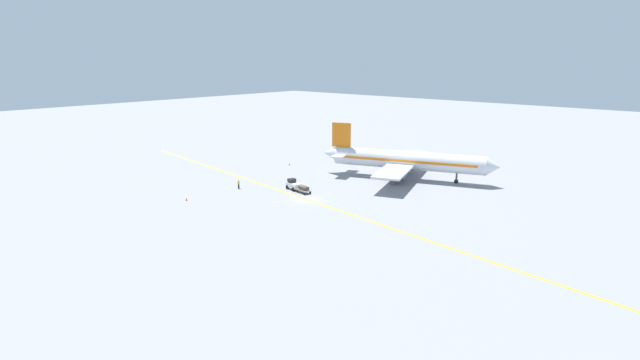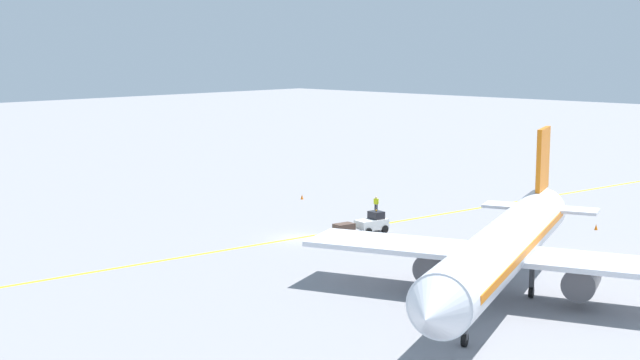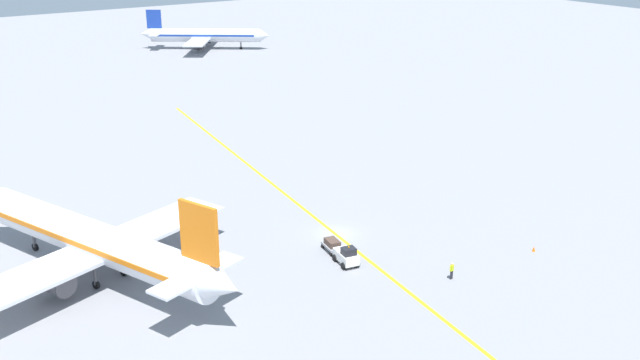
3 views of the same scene
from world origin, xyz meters
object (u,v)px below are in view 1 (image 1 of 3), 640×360
(baggage_cart_trailing, at_px, (304,189))
(traffic_cone_mid_apron, at_px, (186,199))
(airplane_at_gate, at_px, (405,161))
(traffic_cone_near_nose, at_px, (289,164))
(ground_crew_worker, at_px, (239,184))
(baggage_tug_white, at_px, (293,185))

(baggage_cart_trailing, relative_size, traffic_cone_mid_apron, 5.11)
(airplane_at_gate, xyz_separation_m, traffic_cone_near_nose, (6.45, -26.27, -3.43))
(airplane_at_gate, height_order, baggage_cart_trailing, airplane_at_gate)
(airplane_at_gate, height_order, traffic_cone_mid_apron, airplane_at_gate)
(traffic_cone_mid_apron, bearing_deg, baggage_cart_trailing, 145.56)
(ground_crew_worker, bearing_deg, traffic_cone_near_nose, -160.23)
(baggage_tug_white, bearing_deg, baggage_cart_trailing, 79.66)
(baggage_tug_white, height_order, baggage_cart_trailing, baggage_tug_white)
(traffic_cone_near_nose, bearing_deg, baggage_cart_trailing, 51.31)
(traffic_cone_near_nose, distance_m, traffic_cone_mid_apron, 32.54)
(airplane_at_gate, xyz_separation_m, baggage_cart_trailing, (21.39, -7.60, -2.95))
(baggage_tug_white, bearing_deg, ground_crew_worker, -51.79)
(airplane_at_gate, xyz_separation_m, baggage_tug_white, (20.80, -10.85, -2.81))
(ground_crew_worker, distance_m, traffic_cone_near_nose, 21.95)
(airplane_at_gate, relative_size, traffic_cone_mid_apron, 62.55)
(airplane_at_gate, distance_m, baggage_tug_white, 23.63)
(baggage_cart_trailing, height_order, ground_crew_worker, ground_crew_worker)
(airplane_at_gate, relative_size, baggage_cart_trailing, 12.25)
(ground_crew_worker, xyz_separation_m, traffic_cone_mid_apron, (11.10, -0.28, -0.63))
(baggage_tug_white, xyz_separation_m, baggage_cart_trailing, (0.59, 3.24, -0.14))
(airplane_at_gate, distance_m, traffic_cone_near_nose, 27.26)
(traffic_cone_near_nose, xyz_separation_m, traffic_cone_mid_apron, (31.75, 7.14, 0.00))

